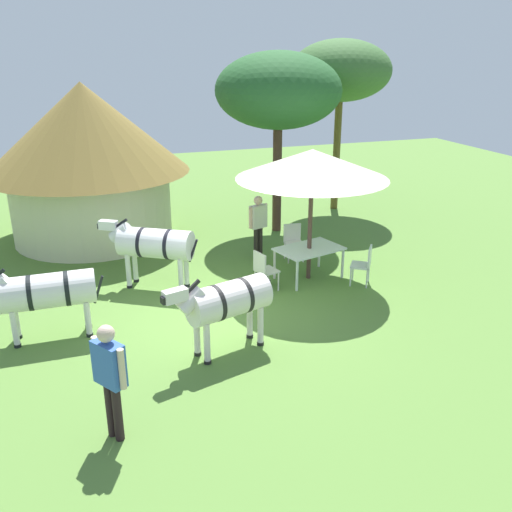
% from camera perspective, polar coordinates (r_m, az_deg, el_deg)
% --- Properties ---
extents(ground_plane, '(36.00, 36.00, 0.00)m').
position_cam_1_polar(ground_plane, '(11.32, -3.33, -5.91)').
color(ground_plane, '#557D35').
extents(thatched_hut, '(5.44, 5.44, 4.20)m').
position_cam_1_polar(thatched_hut, '(15.91, -16.83, 9.95)').
color(thatched_hut, beige).
rests_on(thatched_hut, ground_plane).
extents(shade_umbrella, '(3.35, 3.35, 2.99)m').
position_cam_1_polar(shade_umbrella, '(12.27, 5.76, 9.30)').
color(shade_umbrella, '#513631').
rests_on(shade_umbrella, ground_plane).
extents(patio_dining_table, '(1.65, 1.30, 0.74)m').
position_cam_1_polar(patio_dining_table, '(12.81, 5.44, 0.50)').
color(patio_dining_table, silver).
rests_on(patio_dining_table, ground_plane).
extents(patio_chair_near_lawn, '(0.48, 0.46, 0.90)m').
position_cam_1_polar(patio_chair_near_lawn, '(13.99, 3.81, 1.69)').
color(patio_chair_near_lawn, silver).
rests_on(patio_chair_near_lawn, ground_plane).
extents(patio_chair_near_hut, '(0.52, 0.53, 0.90)m').
position_cam_1_polar(patio_chair_near_hut, '(12.15, 0.78, -1.27)').
color(patio_chair_near_hut, silver).
rests_on(patio_chair_near_hut, ground_plane).
extents(patio_chair_west_end, '(0.60, 0.60, 0.90)m').
position_cam_1_polar(patio_chair_west_end, '(12.69, 11.00, -0.68)').
color(patio_chair_west_end, silver).
rests_on(patio_chair_west_end, ground_plane).
extents(guest_beside_umbrella, '(0.54, 0.35, 1.61)m').
position_cam_1_polar(guest_beside_umbrella, '(13.92, 0.22, 3.58)').
color(guest_beside_umbrella, black).
rests_on(guest_beside_umbrella, ground_plane).
extents(standing_watcher, '(0.43, 0.53, 1.72)m').
position_cam_1_polar(standing_watcher, '(7.75, -14.67, -11.37)').
color(standing_watcher, black).
rests_on(standing_watcher, ground_plane).
extents(zebra_nearest_camera, '(2.08, 1.00, 1.50)m').
position_cam_1_polar(zebra_nearest_camera, '(9.60, -3.09, -4.63)').
color(zebra_nearest_camera, silver).
rests_on(zebra_nearest_camera, ground_plane).
extents(zebra_by_umbrella, '(2.01, 1.45, 1.55)m').
position_cam_1_polar(zebra_by_umbrella, '(12.36, -10.43, 1.22)').
color(zebra_by_umbrella, silver).
rests_on(zebra_by_umbrella, ground_plane).
extents(zebra_toward_hut, '(2.33, 0.65, 1.46)m').
position_cam_1_polar(zebra_toward_hut, '(10.72, -20.74, -3.44)').
color(zebra_toward_hut, silver).
rests_on(zebra_toward_hut, ground_plane).
extents(acacia_tree_far_lawn, '(3.09, 3.09, 5.27)m').
position_cam_1_polar(acacia_tree_far_lawn, '(18.14, 8.63, 18.12)').
color(acacia_tree_far_lawn, brown).
rests_on(acacia_tree_far_lawn, ground_plane).
extents(acacia_tree_right_background, '(3.41, 3.41, 4.96)m').
position_cam_1_polar(acacia_tree_right_background, '(15.63, 2.29, 16.46)').
color(acacia_tree_right_background, '#452E24').
rests_on(acacia_tree_right_background, ground_plane).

